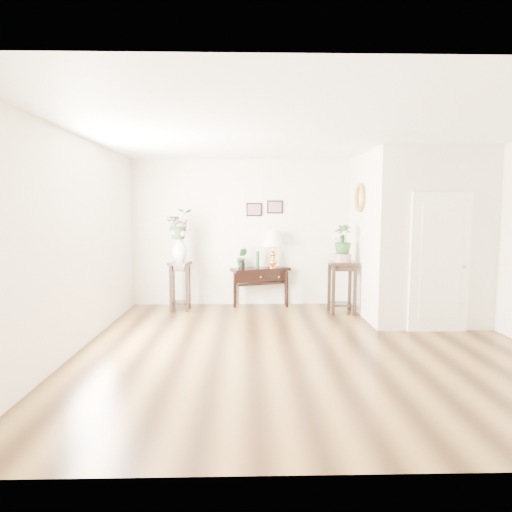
{
  "coord_description": "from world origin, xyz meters",
  "views": [
    {
      "loc": [
        -0.8,
        -5.52,
        1.82
      ],
      "look_at": [
        -0.65,
        1.3,
        1.1
      ],
      "focal_mm": 30.0,
      "sensor_mm": 36.0,
      "label": 1
    }
  ],
  "objects_px": {
    "plant_stand_a": "(180,286)",
    "plant_stand_b": "(342,287)",
    "console_table": "(261,287)",
    "table_lamp": "(273,250)"
  },
  "relations": [
    {
      "from": "console_table",
      "to": "plant_stand_a",
      "type": "relative_size",
      "value": 1.24
    },
    {
      "from": "console_table",
      "to": "plant_stand_a",
      "type": "xyz_separation_m",
      "value": [
        -1.49,
        -0.34,
        0.08
      ]
    },
    {
      "from": "plant_stand_a",
      "to": "table_lamp",
      "type": "bearing_deg",
      "value": 11.23
    },
    {
      "from": "console_table",
      "to": "plant_stand_a",
      "type": "height_order",
      "value": "plant_stand_a"
    },
    {
      "from": "console_table",
      "to": "plant_stand_b",
      "type": "relative_size",
      "value": 1.2
    },
    {
      "from": "plant_stand_a",
      "to": "plant_stand_b",
      "type": "distance_m",
      "value": 2.93
    },
    {
      "from": "console_table",
      "to": "table_lamp",
      "type": "xyz_separation_m",
      "value": [
        0.24,
        0.0,
        0.72
      ]
    },
    {
      "from": "plant_stand_a",
      "to": "plant_stand_b",
      "type": "bearing_deg",
      "value": -5.18
    },
    {
      "from": "console_table",
      "to": "table_lamp",
      "type": "height_order",
      "value": "table_lamp"
    },
    {
      "from": "console_table",
      "to": "table_lamp",
      "type": "distance_m",
      "value": 0.76
    }
  ]
}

